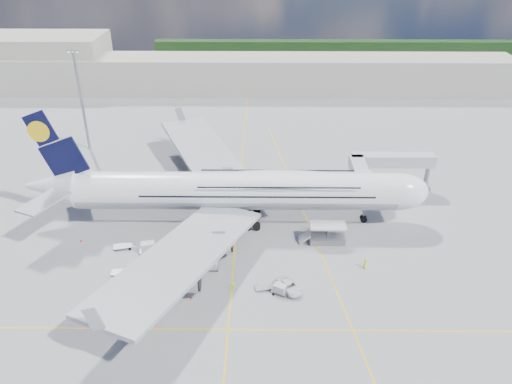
{
  "coord_description": "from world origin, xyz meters",
  "views": [
    {
      "loc": [
        4.65,
        -74.1,
        52.49
      ],
      "look_at": [
        3.78,
        8.0,
        7.61
      ],
      "focal_mm": 35.0,
      "sensor_mm": 36.0,
      "label": 1
    }
  ],
  "objects_px": {
    "airliner": "(238,190)",
    "catering_truck_inner": "(226,172)",
    "dolly_row_c": "(210,264)",
    "cone_wing_right_outer": "(191,297)",
    "crew_van": "(365,264)",
    "cone_nose": "(420,201)",
    "jet_bridge": "(380,166)",
    "cone_wing_left_outer": "(215,164)",
    "catering_truck_outer": "(191,152)",
    "service_van": "(290,286)",
    "cone_tail": "(81,241)",
    "cargo_loader": "(326,236)",
    "cone_wing_left_inner": "(164,199)",
    "crew_loader": "(311,227)",
    "dolly_back": "(123,246)",
    "dolly_nose_near": "(264,287)",
    "dolly_row_a": "(121,272)",
    "cone_wing_right_inner": "(161,261)",
    "baggage_tug": "(179,255)",
    "light_mast": "(81,100)",
    "dolly_row_b": "(148,247)",
    "crew_wing": "(157,255)",
    "dolly_nose_far": "(280,289)",
    "crew_tug": "(233,287)",
    "crew_nose": "(362,206)"
  },
  "relations": [
    {
      "from": "airliner",
      "to": "crew_wing",
      "type": "bearing_deg",
      "value": -136.86
    },
    {
      "from": "dolly_row_c",
      "to": "crew_van",
      "type": "relative_size",
      "value": 1.83
    },
    {
      "from": "airliner",
      "to": "catering_truck_outer",
      "type": "distance_m",
      "value": 32.7
    },
    {
      "from": "crew_van",
      "to": "service_van",
      "type": "bearing_deg",
      "value": 108.4
    },
    {
      "from": "crew_wing",
      "to": "cone_nose",
      "type": "distance_m",
      "value": 55.96
    },
    {
      "from": "dolly_row_c",
      "to": "crew_loader",
      "type": "height_order",
      "value": "dolly_row_c"
    },
    {
      "from": "crew_loader",
      "to": "cone_wing_right_inner",
      "type": "xyz_separation_m",
      "value": [
        -27.21,
        -10.32,
        -0.6
      ]
    },
    {
      "from": "airliner",
      "to": "catering_truck_inner",
      "type": "distance_m",
      "value": 19.11
    },
    {
      "from": "cargo_loader",
      "to": "cone_wing_left_outer",
      "type": "height_order",
      "value": "cargo_loader"
    },
    {
      "from": "dolly_nose_far",
      "to": "crew_wing",
      "type": "distance_m",
      "value": 23.13
    },
    {
      "from": "dolly_row_c",
      "to": "dolly_nose_near",
      "type": "bearing_deg",
      "value": -23.74
    },
    {
      "from": "airliner",
      "to": "crew_van",
      "type": "relative_size",
      "value": 41.63
    },
    {
      "from": "dolly_row_b",
      "to": "baggage_tug",
      "type": "distance_m",
      "value": 6.07
    },
    {
      "from": "jet_bridge",
      "to": "catering_truck_outer",
      "type": "relative_size",
      "value": 3.18
    },
    {
      "from": "cargo_loader",
      "to": "crew_nose",
      "type": "xyz_separation_m",
      "value": [
        8.73,
        11.62,
        -0.33
      ]
    },
    {
      "from": "jet_bridge",
      "to": "light_mast",
      "type": "xyz_separation_m",
      "value": [
        -69.81,
        24.06,
        6.35
      ]
    },
    {
      "from": "dolly_row_a",
      "to": "cone_nose",
      "type": "bearing_deg",
      "value": 21.18
    },
    {
      "from": "cone_wing_left_outer",
      "to": "crew_tug",
      "type": "bearing_deg",
      "value": -81.69
    },
    {
      "from": "dolly_nose_near",
      "to": "service_van",
      "type": "distance_m",
      "value": 4.16
    },
    {
      "from": "service_van",
      "to": "cone_tail",
      "type": "distance_m",
      "value": 40.36
    },
    {
      "from": "light_mast",
      "to": "dolly_back",
      "type": "bearing_deg",
      "value": -66.19
    },
    {
      "from": "dolly_row_c",
      "to": "crew_van",
      "type": "bearing_deg",
      "value": 6.6
    },
    {
      "from": "airliner",
      "to": "cone_nose",
      "type": "bearing_deg",
      "value": 11.63
    },
    {
      "from": "baggage_tug",
      "to": "dolly_row_b",
      "type": "bearing_deg",
      "value": 177.18
    },
    {
      "from": "dolly_row_b",
      "to": "crew_loader",
      "type": "bearing_deg",
      "value": -1.5
    },
    {
      "from": "dolly_row_b",
      "to": "cone_wing_right_outer",
      "type": "distance_m",
      "value": 15.54
    },
    {
      "from": "dolly_back",
      "to": "cone_wing_right_outer",
      "type": "bearing_deg",
      "value": -58.31
    },
    {
      "from": "dolly_back",
      "to": "dolly_nose_near",
      "type": "relative_size",
      "value": 1.24
    },
    {
      "from": "cone_nose",
      "to": "cone_wing_right_outer",
      "type": "relative_size",
      "value": 0.95
    },
    {
      "from": "dolly_row_b",
      "to": "cone_tail",
      "type": "distance_m",
      "value": 13.63
    },
    {
      "from": "crew_tug",
      "to": "cone_wing_left_outer",
      "type": "relative_size",
      "value": 3.26
    },
    {
      "from": "crew_van",
      "to": "cone_nose",
      "type": "xyz_separation_m",
      "value": [
        15.85,
        22.98,
        -0.72
      ]
    },
    {
      "from": "dolly_row_b",
      "to": "cone_wing_left_outer",
      "type": "distance_m",
      "value": 37.5
    },
    {
      "from": "dolly_row_c",
      "to": "dolly_row_b",
      "type": "bearing_deg",
      "value": 162.84
    },
    {
      "from": "cargo_loader",
      "to": "cone_wing_left_inner",
      "type": "xyz_separation_m",
      "value": [
        -32.72,
        15.13,
        -0.99
      ]
    },
    {
      "from": "catering_truck_inner",
      "to": "service_van",
      "type": "distance_m",
      "value": 41.12
    },
    {
      "from": "baggage_tug",
      "to": "cone_wing_right_outer",
      "type": "xyz_separation_m",
      "value": [
        3.46,
        -10.72,
        -0.47
      ]
    },
    {
      "from": "cone_wing_right_outer",
      "to": "crew_van",
      "type": "bearing_deg",
      "value": 15.86
    },
    {
      "from": "jet_bridge",
      "to": "cone_tail",
      "type": "distance_m",
      "value": 61.74
    },
    {
      "from": "dolly_row_b",
      "to": "catering_truck_inner",
      "type": "xyz_separation_m",
      "value": [
        12.18,
        28.93,
        0.71
      ]
    },
    {
      "from": "crew_van",
      "to": "cone_wing_left_outer",
      "type": "bearing_deg",
      "value": 29.89
    },
    {
      "from": "dolly_row_c",
      "to": "cone_wing_right_outer",
      "type": "distance_m",
      "value": 8.02
    },
    {
      "from": "jet_bridge",
      "to": "cone_wing_left_inner",
      "type": "xyz_separation_m",
      "value": [
        -45.71,
        -2.91,
        -6.59
      ]
    },
    {
      "from": "light_mast",
      "to": "cone_nose",
      "type": "xyz_separation_m",
      "value": [
        78.4,
        -27.15,
        -12.97
      ]
    },
    {
      "from": "cargo_loader",
      "to": "baggage_tug",
      "type": "distance_m",
      "value": 27.05
    },
    {
      "from": "cone_wing_right_inner",
      "to": "cone_tail",
      "type": "distance_m",
      "value": 17.05
    },
    {
      "from": "jet_bridge",
      "to": "cone_wing_left_outer",
      "type": "xyz_separation_m",
      "value": [
        -36.4,
        14.63,
        -6.61
      ]
    },
    {
      "from": "dolly_row_a",
      "to": "cone_wing_right_inner",
      "type": "bearing_deg",
      "value": 27.65
    },
    {
      "from": "light_mast",
      "to": "cone_wing_left_inner",
      "type": "relative_size",
      "value": 47.58
    },
    {
      "from": "crew_loader",
      "to": "cone_wing_left_outer",
      "type": "distance_m",
      "value": 35.79
    }
  ]
}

